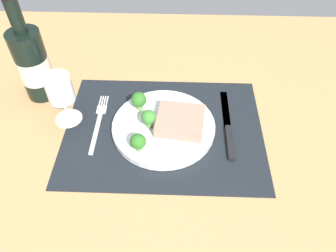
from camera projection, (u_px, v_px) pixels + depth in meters
ground_plane at (164, 134)px, 80.23cm from camera, size 140.00×110.00×3.00cm
placemat at (164, 129)px, 79.01cm from camera, size 47.14×35.63×0.30cm
plate at (164, 127)px, 78.31cm from camera, size 24.45×24.45×1.60cm
steak at (180, 121)px, 76.49cm from camera, size 12.02×11.18×2.78cm
broccoli_near_fork at (149, 118)px, 75.29cm from camera, size 3.45×3.45×4.72cm
broccoli_back_left at (139, 100)px, 79.45cm from camera, size 3.70×3.70×4.74cm
broccoli_front_edge at (138, 142)px, 70.71cm from camera, size 3.52×3.52×4.50cm
fork at (99, 122)px, 80.06cm from camera, size 2.40×19.20×0.50cm
knife at (228, 128)px, 78.67cm from camera, size 1.80×23.00×0.80cm
wine_bottle at (33, 63)px, 80.78cm from camera, size 8.02×8.02×28.38cm
wine_glass at (60, 92)px, 74.96cm from camera, size 6.61×6.61×13.26cm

